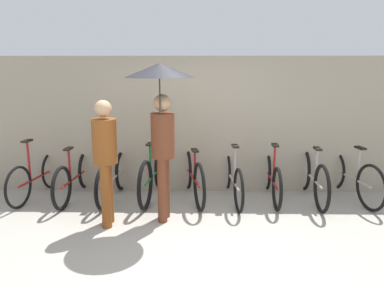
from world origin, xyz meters
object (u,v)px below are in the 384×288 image
(parked_bicycle_2, at_px, (114,177))
(parked_bicycle_5, at_px, (232,178))
(parked_bicycle_1, at_px, (75,177))
(parked_bicycle_4, at_px, (192,175))
(parked_bicycle_0, at_px, (37,176))
(parked_bicycle_7, at_px, (312,177))
(parked_bicycle_8, at_px, (350,176))
(pedestrian_center, at_px, (161,104))
(parked_bicycle_6, at_px, (272,178))
(pedestrian_leading, at_px, (105,154))
(parked_bicycle_3, at_px, (154,174))

(parked_bicycle_2, height_order, parked_bicycle_5, parked_bicycle_2)
(parked_bicycle_1, bearing_deg, parked_bicycle_4, -86.40)
(parked_bicycle_0, height_order, parked_bicycle_7, parked_bicycle_7)
(parked_bicycle_8, relative_size, pedestrian_center, 0.80)
(parked_bicycle_2, bearing_deg, parked_bicycle_8, -83.68)
(parked_bicycle_0, bearing_deg, parked_bicycle_8, -81.32)
(parked_bicycle_4, xyz_separation_m, parked_bicycle_6, (1.27, 0.01, -0.03))
(parked_bicycle_8, bearing_deg, parked_bicycle_2, 80.40)
(parked_bicycle_5, xyz_separation_m, pedestrian_leading, (-1.76, -1.03, 0.64))
(parked_bicycle_7, bearing_deg, pedestrian_leading, 109.86)
(pedestrian_center, bearing_deg, parked_bicycle_8, -154.87)
(parked_bicycle_3, relative_size, parked_bicycle_7, 1.01)
(parked_bicycle_0, height_order, parked_bicycle_5, parked_bicycle_0)
(parked_bicycle_6, bearing_deg, pedestrian_center, 120.77)
(parked_bicycle_2, bearing_deg, parked_bicycle_0, 92.11)
(parked_bicycle_1, height_order, parked_bicycle_4, parked_bicycle_4)
(parked_bicycle_0, relative_size, parked_bicycle_7, 0.91)
(parked_bicycle_7, xyz_separation_m, parked_bicycle_8, (0.63, 0.07, -0.01))
(parked_bicycle_1, xyz_separation_m, parked_bicycle_6, (3.18, 0.02, -0.00))
(parked_bicycle_5, distance_m, pedestrian_leading, 2.14)
(parked_bicycle_5, relative_size, pedestrian_leading, 1.04)
(parked_bicycle_4, xyz_separation_m, parked_bicycle_5, (0.64, -0.02, -0.03))
(parked_bicycle_0, height_order, parked_bicycle_6, parked_bicycle_6)
(parked_bicycle_0, xyz_separation_m, parked_bicycle_7, (4.45, -0.04, 0.02))
(pedestrian_center, bearing_deg, parked_bicycle_5, -131.73)
(parked_bicycle_0, relative_size, pedestrian_center, 0.75)
(parked_bicycle_0, height_order, parked_bicycle_4, parked_bicycle_4)
(parked_bicycle_0, distance_m, parked_bicycle_5, 3.18)
(parked_bicycle_4, relative_size, pedestrian_leading, 1.03)
(parked_bicycle_1, xyz_separation_m, parked_bicycle_8, (4.45, 0.06, 0.02))
(parked_bicycle_5, height_order, parked_bicycle_6, parked_bicycle_6)
(parked_bicycle_0, relative_size, parked_bicycle_1, 0.95)
(parked_bicycle_6, bearing_deg, pedestrian_leading, 115.09)
(parked_bicycle_1, relative_size, pedestrian_center, 0.79)
(parked_bicycle_3, relative_size, parked_bicycle_6, 1.09)
(parked_bicycle_2, xyz_separation_m, parked_bicycle_3, (0.64, 0.08, 0.03))
(pedestrian_leading, bearing_deg, parked_bicycle_7, -164.76)
(parked_bicycle_3, height_order, pedestrian_center, pedestrian_center)
(parked_bicycle_6, bearing_deg, parked_bicycle_0, 91.13)
(parked_bicycle_2, relative_size, parked_bicycle_5, 0.93)
(pedestrian_leading, xyz_separation_m, pedestrian_center, (0.73, 0.12, 0.64))
(parked_bicycle_0, xyz_separation_m, pedestrian_center, (2.15, -0.95, 1.28))
(pedestrian_leading, bearing_deg, parked_bicycle_2, -85.24)
(parked_bicycle_0, relative_size, parked_bicycle_8, 0.93)
(pedestrian_leading, distance_m, pedestrian_center, 0.98)
(parked_bicycle_6, relative_size, pedestrian_leading, 0.97)
(parked_bicycle_0, xyz_separation_m, parked_bicycle_6, (3.81, 0.00, -0.00))
(parked_bicycle_1, height_order, parked_bicycle_7, parked_bicycle_7)
(parked_bicycle_6, distance_m, pedestrian_center, 2.30)
(parked_bicycle_4, xyz_separation_m, pedestrian_leading, (-1.12, -1.05, 0.61))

